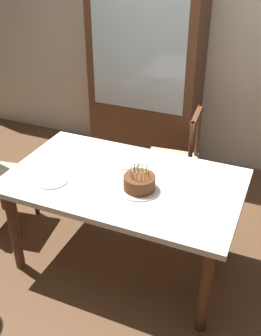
{
  "coord_description": "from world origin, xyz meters",
  "views": [
    {
      "loc": [
        0.94,
        -2.08,
        2.19
      ],
      "look_at": [
        0.05,
        0.0,
        0.84
      ],
      "focal_mm": 42.31,
      "sensor_mm": 36.0,
      "label": 1
    }
  ],
  "objects_px": {
    "birthday_cake": "(139,184)",
    "plate_far_side": "(126,162)",
    "chair_spindle_back": "(173,163)",
    "china_cabinet": "(146,75)",
    "dining_table": "(124,190)",
    "plate_near_celebrant": "(52,180)"
  },
  "relations": [
    {
      "from": "chair_spindle_back",
      "to": "china_cabinet",
      "type": "bearing_deg",
      "value": 126.33
    },
    {
      "from": "birthday_cake",
      "to": "plate_far_side",
      "type": "height_order",
      "value": "birthday_cake"
    },
    {
      "from": "birthday_cake",
      "to": "china_cabinet",
      "type": "height_order",
      "value": "china_cabinet"
    },
    {
      "from": "dining_table",
      "to": "chair_spindle_back",
      "type": "xyz_separation_m",
      "value": [
        0.11,
        0.8,
        -0.19
      ]
    },
    {
      "from": "birthday_cake",
      "to": "plate_near_celebrant",
      "type": "bearing_deg",
      "value": -167.08
    },
    {
      "from": "plate_near_celebrant",
      "to": "plate_far_side",
      "type": "distance_m",
      "value": 0.56
    },
    {
      "from": "birthday_cake",
      "to": "chair_spindle_back",
      "type": "xyz_separation_m",
      "value": [
        -0.04,
        0.88,
        -0.33
      ]
    },
    {
      "from": "plate_near_celebrant",
      "to": "plate_far_side",
      "type": "xyz_separation_m",
      "value": [
        0.36,
        0.43,
        0.0
      ]
    },
    {
      "from": "china_cabinet",
      "to": "plate_far_side",
      "type": "bearing_deg",
      "value": -74.68
    },
    {
      "from": "chair_spindle_back",
      "to": "dining_table",
      "type": "bearing_deg",
      "value": -97.79
    },
    {
      "from": "china_cabinet",
      "to": "plate_near_celebrant",
      "type": "bearing_deg",
      "value": -89.72
    },
    {
      "from": "plate_far_side",
      "to": "chair_spindle_back",
      "type": "relative_size",
      "value": 0.23
    },
    {
      "from": "plate_near_celebrant",
      "to": "birthday_cake",
      "type": "bearing_deg",
      "value": 12.92
    },
    {
      "from": "chair_spindle_back",
      "to": "china_cabinet",
      "type": "distance_m",
      "value": 1.06
    },
    {
      "from": "dining_table",
      "to": "plate_near_celebrant",
      "type": "height_order",
      "value": "plate_near_celebrant"
    },
    {
      "from": "birthday_cake",
      "to": "china_cabinet",
      "type": "xyz_separation_m",
      "value": [
        -0.59,
        1.64,
        0.16
      ]
    },
    {
      "from": "plate_far_side",
      "to": "china_cabinet",
      "type": "height_order",
      "value": "china_cabinet"
    },
    {
      "from": "birthday_cake",
      "to": "chair_spindle_back",
      "type": "distance_m",
      "value": 0.94
    },
    {
      "from": "chair_spindle_back",
      "to": "birthday_cake",
      "type": "bearing_deg",
      "value": -87.55
    },
    {
      "from": "birthday_cake",
      "to": "plate_far_side",
      "type": "relative_size",
      "value": 1.27
    },
    {
      "from": "birthday_cake",
      "to": "plate_far_side",
      "type": "xyz_separation_m",
      "value": [
        -0.23,
        0.29,
        -0.04
      ]
    },
    {
      "from": "plate_far_side",
      "to": "birthday_cake",
      "type": "bearing_deg",
      "value": -52.4
    }
  ]
}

